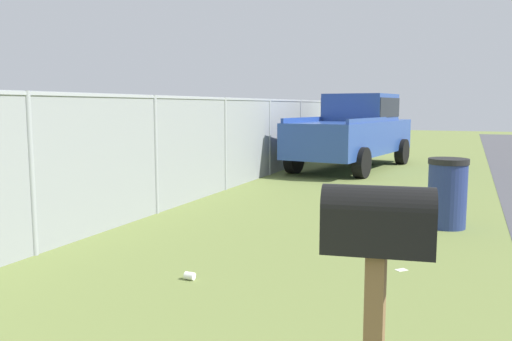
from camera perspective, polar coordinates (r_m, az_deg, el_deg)
The scene contains 6 objects.
mailbox at distance 2.55m, azimuth 12.99°, elevation -7.70°, with size 0.27×0.54×1.39m.
pickup_truck at distance 15.12m, azimuth 10.68°, elevation 4.47°, with size 5.66×2.72×2.09m.
trash_bin at distance 8.06m, azimuth 20.07°, elevation -2.30°, with size 0.57×0.57×1.01m.
fence_section at distance 9.76m, azimuth -6.69°, elevation 2.77°, with size 18.37×0.07×1.93m.
litter_wrapper_near_hydrant at distance 5.95m, azimuth 15.54°, elevation -10.35°, with size 0.12×0.08×0.01m, color silver.
litter_cup_far_scatter at distance 5.47m, azimuth -7.22°, elevation -11.29°, with size 0.08×0.08×0.10m, color white.
Camera 1 is at (0.67, -1.62, 1.76)m, focal length 36.80 mm.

